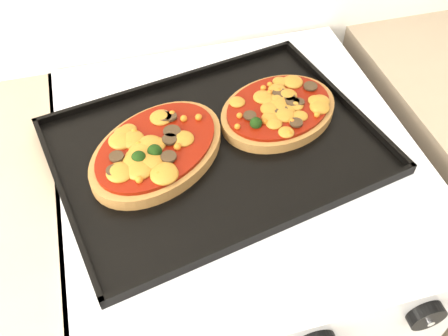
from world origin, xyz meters
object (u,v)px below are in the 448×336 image
object	(u,v)px
baking_tray	(216,145)
pizza_left	(157,148)
pizza_right	(278,109)
stove	(233,282)

from	to	relation	value
baking_tray	pizza_left	xyz separation A→B (m)	(-0.10, 0.00, 0.02)
baking_tray	pizza_right	bearing A→B (deg)	7.66
pizza_left	pizza_right	bearing A→B (deg)	10.28
stove	pizza_left	world-z (taller)	pizza_left
stove	baking_tray	xyz separation A→B (m)	(-0.04, 0.00, 0.47)
pizza_left	stove	bearing A→B (deg)	-1.80
baking_tray	pizza_left	size ratio (longest dim) A/B	2.07
pizza_right	baking_tray	bearing A→B (deg)	-160.80
baking_tray	stove	bearing A→B (deg)	-13.34
baking_tray	pizza_left	distance (m)	0.10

